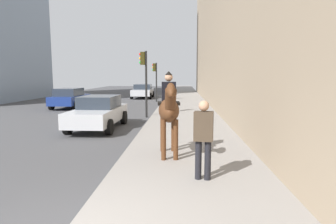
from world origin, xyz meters
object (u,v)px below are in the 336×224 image
(car_near_lane, at_px, (99,112))
(traffic_light_near_curb, at_px, (144,73))
(car_far_lane, at_px, (70,98))
(car_mid_lane, at_px, (143,91))
(traffic_light_far_curb, at_px, (155,76))
(pedestrian_greeting, at_px, (203,135))
(mounted_horse_near, at_px, (169,109))

(car_near_lane, xyz_separation_m, traffic_light_near_curb, (3.46, -1.61, 1.73))
(car_far_lane, bearing_deg, car_mid_lane, -21.59)
(traffic_light_far_curb, bearing_deg, traffic_light_near_curb, -178.30)
(pedestrian_greeting, distance_m, car_far_lane, 16.54)
(car_mid_lane, bearing_deg, mounted_horse_near, 8.96)
(car_near_lane, bearing_deg, car_mid_lane, -177.47)
(car_near_lane, distance_m, traffic_light_far_curb, 13.32)
(pedestrian_greeting, distance_m, car_mid_lane, 24.24)
(car_mid_lane, distance_m, traffic_light_far_curb, 4.83)
(car_near_lane, bearing_deg, traffic_light_far_curb, 175.55)
(pedestrian_greeting, height_order, car_mid_lane, pedestrian_greeting)
(mounted_horse_near, height_order, traffic_light_near_curb, traffic_light_near_curb)
(mounted_horse_near, xyz_separation_m, traffic_light_near_curb, (8.11, 1.71, 1.04))
(traffic_light_far_curb, bearing_deg, car_mid_lane, 21.87)
(car_far_lane, distance_m, traffic_light_near_curb, 7.56)
(car_near_lane, relative_size, traffic_light_far_curb, 1.23)
(mounted_horse_near, distance_m, car_mid_lane, 22.36)
(car_near_lane, height_order, car_far_lane, same)
(mounted_horse_near, bearing_deg, car_near_lane, -150.12)
(pedestrian_greeting, xyz_separation_m, traffic_light_near_curb, (9.87, 2.51, 1.37))
(car_far_lane, bearing_deg, car_near_lane, -149.98)
(pedestrian_greeting, distance_m, traffic_light_near_curb, 10.28)
(traffic_light_near_curb, bearing_deg, mounted_horse_near, -168.11)
(car_mid_lane, height_order, traffic_light_near_curb, traffic_light_near_curb)
(mounted_horse_near, bearing_deg, car_far_lane, -153.94)
(car_near_lane, bearing_deg, traffic_light_near_curb, 156.36)
(car_near_lane, distance_m, traffic_light_near_curb, 4.18)
(pedestrian_greeting, bearing_deg, traffic_light_near_curb, 23.31)
(car_near_lane, distance_m, car_mid_lane, 17.40)
(traffic_light_near_curb, bearing_deg, pedestrian_greeting, -165.72)
(mounted_horse_near, distance_m, car_far_lane, 14.62)
(traffic_light_far_curb, bearing_deg, mounted_horse_near, -173.61)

